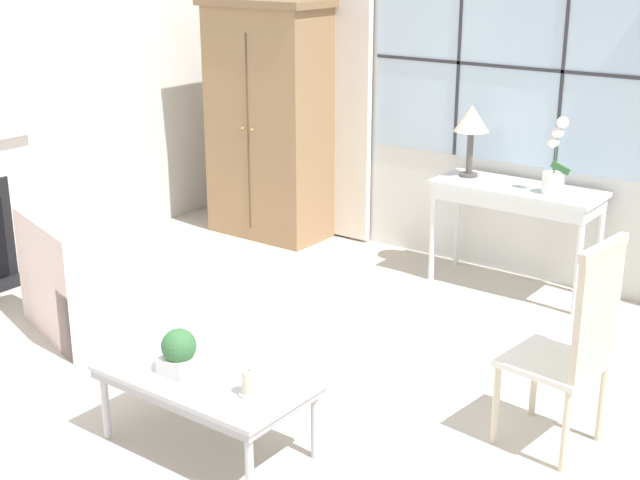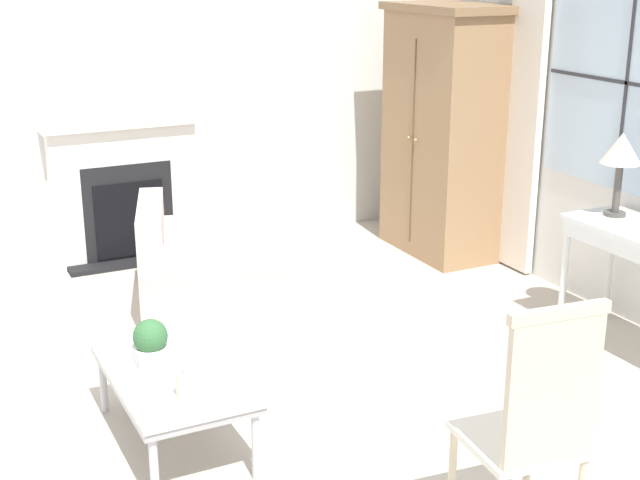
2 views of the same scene
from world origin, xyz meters
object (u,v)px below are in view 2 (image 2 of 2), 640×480
(table_lamp, at_px, (621,152))
(coffee_table, at_px, (172,376))
(fireplace, at_px, (124,179))
(armchair_upholstered, at_px, (208,274))
(pillar_candle, at_px, (184,386))
(potted_plant_small, at_px, (151,342))
(side_chair_wooden, at_px, (536,417))
(armoire, at_px, (443,131))

(table_lamp, xyz_separation_m, coffee_table, (0.14, -2.95, -0.81))
(fireplace, xyz_separation_m, armchair_upholstered, (1.31, 0.21, -0.39))
(armchair_upholstered, bearing_deg, coffee_table, -25.00)
(armchair_upholstered, bearing_deg, fireplace, -170.76)
(fireplace, xyz_separation_m, pillar_candle, (3.21, -0.56, -0.19))
(potted_plant_small, relative_size, pillar_candle, 1.66)
(side_chair_wooden, relative_size, coffee_table, 1.04)
(armchair_upholstered, distance_m, side_chair_wooden, 3.06)
(coffee_table, height_order, pillar_candle, pillar_candle)
(pillar_candle, bearing_deg, potted_plant_small, -176.04)
(fireplace, height_order, coffee_table, fireplace)
(armoire, height_order, side_chair_wooden, armoire)
(armoire, bearing_deg, side_chair_wooden, -28.14)
(side_chair_wooden, height_order, potted_plant_small, side_chair_wooden)
(fireplace, distance_m, coffee_table, 2.96)
(armchair_upholstered, xyz_separation_m, side_chair_wooden, (3.03, 0.31, 0.34))
(table_lamp, bearing_deg, side_chair_wooden, -50.26)
(armoire, distance_m, potted_plant_small, 3.52)
(fireplace, xyz_separation_m, armoire, (0.92, 2.35, 0.34))
(side_chair_wooden, xyz_separation_m, coffee_table, (-1.44, -1.05, -0.24))
(armchair_upholstered, distance_m, potted_plant_small, 1.70)
(fireplace, distance_m, side_chair_wooden, 4.37)
(potted_plant_small, bearing_deg, pillar_candle, 3.96)
(fireplace, xyz_separation_m, side_chair_wooden, (4.34, 0.52, -0.06))
(pillar_candle, bearing_deg, coffee_table, 172.99)
(armoire, xyz_separation_m, armchair_upholstered, (0.39, -2.14, -0.73))
(armchair_upholstered, bearing_deg, side_chair_wooden, 5.86)
(table_lamp, xyz_separation_m, side_chair_wooden, (1.58, -1.90, -0.57))
(potted_plant_small, height_order, pillar_candle, potted_plant_small)
(armoire, relative_size, table_lamp, 3.75)
(fireplace, bearing_deg, side_chair_wooden, 6.89)
(side_chair_wooden, bearing_deg, armchair_upholstered, -174.14)
(armchair_upholstered, relative_size, side_chair_wooden, 1.05)
(fireplace, height_order, potted_plant_small, fireplace)
(armoire, distance_m, armchair_upholstered, 2.29)
(armoire, distance_m, coffee_table, 3.54)
(armoire, distance_m, side_chair_wooden, 3.89)
(fireplace, bearing_deg, armchair_upholstered, 9.24)
(fireplace, relative_size, side_chair_wooden, 1.80)
(potted_plant_small, bearing_deg, armoire, 122.32)
(armoire, relative_size, armchair_upholstered, 1.69)
(side_chair_wooden, bearing_deg, table_lamp, 129.74)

